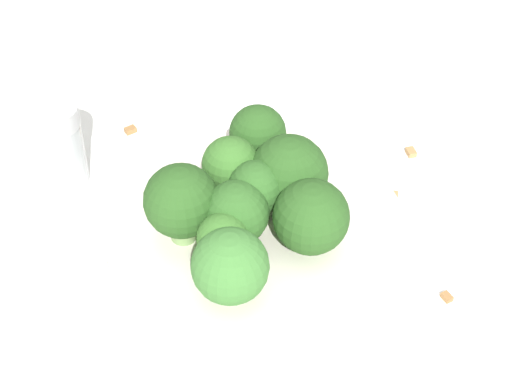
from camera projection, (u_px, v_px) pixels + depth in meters
The scene contains 17 objects.
ground_plane at pixel (256, 258), 0.64m from camera, with size 3.00×3.00×0.00m, color white.
bowl at pixel (256, 241), 0.63m from camera, with size 0.22×0.22×0.04m, color silver.
broccoli_floret_0 at pixel (289, 174), 0.61m from camera, with size 0.06×0.06×0.06m.
broccoli_floret_1 at pixel (239, 216), 0.58m from camera, with size 0.05×0.05×0.05m.
broccoli_floret_2 at pixel (231, 166), 0.61m from camera, with size 0.04×0.04×0.06m.
broccoli_floret_3 at pixel (253, 188), 0.60m from camera, with size 0.04×0.04×0.05m.
broccoli_floret_4 at pixel (223, 241), 0.57m from camera, with size 0.03×0.03×0.05m.
broccoli_floret_5 at pixel (258, 134), 0.64m from camera, with size 0.04×0.04×0.06m.
broccoli_floret_6 at pixel (307, 222), 0.58m from camera, with size 0.05×0.05×0.06m.
broccoli_floret_7 at pixel (181, 202), 0.58m from camera, with size 0.05×0.05×0.06m.
broccoli_floret_8 at pixel (230, 267), 0.55m from camera, with size 0.05×0.05×0.05m.
pepper_shaker at pixel (60, 145), 0.68m from camera, with size 0.04×0.04×0.08m.
almond_crumb_0 at pixel (447, 295), 0.61m from camera, with size 0.01×0.01×0.01m, color olive.
almond_crumb_1 at pixel (394, 194), 0.69m from camera, with size 0.01×0.01×0.01m, color #AD7F4C.
almond_crumb_2 at pixel (220, 150), 0.73m from camera, with size 0.01×0.00×0.01m, color olive.
almond_crumb_3 at pixel (130, 128), 0.75m from camera, with size 0.01×0.01×0.01m, color olive.
almond_crumb_4 at pixel (411, 150), 0.73m from camera, with size 0.01×0.01×0.01m, color #AD7F4C.
Camera 1 is at (0.23, -0.37, 0.48)m, focal length 60.00 mm.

